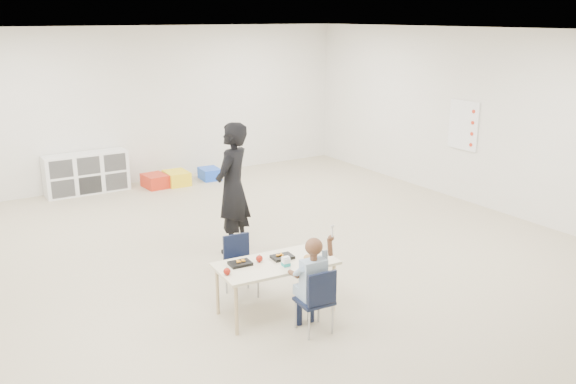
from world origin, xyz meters
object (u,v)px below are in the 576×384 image
table (276,287)px  cubby_shelf (87,173)px  adult (233,188)px  chair_near (314,300)px  child (314,281)px

table → cubby_shelf: (-0.49, 5.55, 0.07)m
adult → table: bearing=39.8°
table → chair_near: size_ratio=1.88×
table → child: size_ratio=1.19×
table → child: bearing=-74.0°
child → cubby_shelf: bearing=99.7°
chair_near → adult: size_ratio=0.39×
child → adult: size_ratio=0.62×
chair_near → child: child is taller
table → adult: 1.92m
cubby_shelf → adult: (0.92, -3.77, 0.50)m
table → cubby_shelf: cubby_shelf is taller
chair_near → adult: 2.39m
cubby_shelf → child: bearing=-84.4°
chair_near → cubby_shelf: size_ratio=0.48×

